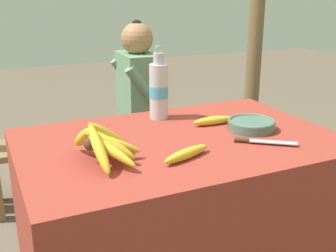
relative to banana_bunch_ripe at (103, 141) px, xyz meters
The scene contains 11 objects.
market_counter 0.55m from the banana_bunch_ripe, 14.90° to the left, with size 1.20×0.80×0.73m.
banana_bunch_ripe is the anchor object (origin of this frame).
serving_bowl 0.64m from the banana_bunch_ripe, ahead, with size 0.19×0.19×0.04m.
water_bottle 0.52m from the banana_bunch_ripe, 45.47° to the left, with size 0.08×0.08×0.32m.
loose_banana_front 0.28m from the banana_bunch_ripe, 21.26° to the right, with size 0.21×0.11×0.04m.
loose_banana_side 0.56m from the banana_bunch_ripe, 18.99° to the left, with size 0.18×0.05×0.04m.
knife 0.57m from the banana_bunch_ripe, ahead, with size 0.20×0.16×0.02m.
wooden_bench 1.34m from the banana_bunch_ripe, 72.49° to the left, with size 1.63×0.32×0.39m.
seated_vendor 1.30m from the banana_bunch_ripe, 65.88° to the left, with size 0.41×0.40×1.09m.
banana_bunch_green 1.26m from the banana_bunch_ripe, 91.42° to the left, with size 0.20×0.29×0.12m.
support_post_far 2.13m from the banana_bunch_ripe, 40.78° to the left, with size 0.11×0.11×2.28m.
Camera 1 is at (-0.67, -1.35, 1.28)m, focal length 45.00 mm.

